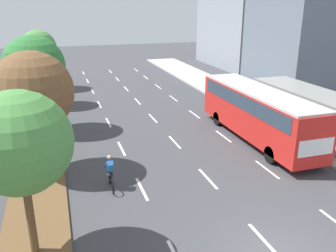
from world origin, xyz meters
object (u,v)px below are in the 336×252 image
object	(u,v)px
median_tree_nearest	(20,143)
cyclist	(110,174)
bus	(258,109)
median_tree_second	(32,92)
bus_shelter	(316,108)
median_tree_fourth	(39,62)
median_tree_third	(34,66)
median_tree_fifth	(39,48)

from	to	relation	value
median_tree_nearest	cyclist	bearing A→B (deg)	49.45
bus	median_tree_second	xyz separation A→B (m)	(-13.38, -0.79, 2.32)
bus_shelter	median_tree_second	xyz separation A→B (m)	(-17.66, -0.39, 2.52)
median_tree_nearest	median_tree_second	size ratio (longest dim) A/B	0.94
cyclist	median_tree_fourth	xyz separation A→B (m)	(-3.29, 16.43, 3.05)
cyclist	median_tree_third	distance (m)	10.90
bus	cyclist	size ratio (longest dim) A/B	6.20
median_tree_third	median_tree_nearest	bearing A→B (deg)	-90.04
median_tree_second	median_tree_third	world-z (taller)	median_tree_third
cyclist	bus	bearing A→B (deg)	19.77
median_tree_second	median_tree_fourth	size ratio (longest dim) A/B	1.15
median_tree_third	median_tree_second	bearing A→B (deg)	-88.93
bus_shelter	median_tree_third	xyz separation A→B (m)	(-17.78, 6.40, 2.74)
median_tree_second	median_tree_nearest	bearing A→B (deg)	-91.14
cyclist	median_tree_second	xyz separation A→B (m)	(-3.22, 2.86, 3.59)
bus_shelter	median_tree_nearest	distance (m)	19.34
median_tree_second	median_tree_third	distance (m)	6.79
cyclist	median_tree_fifth	world-z (taller)	median_tree_fifth
bus_shelter	median_tree_fifth	xyz separation A→B (m)	(-17.86, 19.97, 2.42)
median_tree_nearest	median_tree_third	xyz separation A→B (m)	(0.01, 13.57, 0.32)
median_tree_fourth	bus_shelter	bearing A→B (deg)	-36.64
bus_shelter	cyclist	distance (m)	14.84
bus	median_tree_nearest	size ratio (longest dim) A/B	1.91
cyclist	median_tree_second	size ratio (longest dim) A/B	0.29
cyclist	median_tree_fifth	bearing A→B (deg)	98.39
median_tree_nearest	median_tree_third	distance (m)	13.58
bus	median_tree_second	size ratio (longest dim) A/B	1.79
median_tree_nearest	median_tree_fourth	distance (m)	20.36
median_tree_second	median_tree_third	bearing A→B (deg)	91.07
bus	median_tree_fifth	bearing A→B (deg)	124.76
median_tree_nearest	median_tree_fourth	xyz separation A→B (m)	(0.06, 20.36, -0.46)
bus	bus_shelter	bearing A→B (deg)	-5.38
bus	median_tree_fifth	distance (m)	23.92
median_tree_nearest	median_tree_third	bearing A→B (deg)	89.96
median_tree_third	median_tree_fourth	size ratio (longest dim) A/B	1.19
cyclist	median_tree_second	world-z (taller)	median_tree_second
bus_shelter	median_tree_second	bearing A→B (deg)	-178.75
median_tree_fifth	median_tree_second	bearing A→B (deg)	-89.43
bus_shelter	median_tree_third	world-z (taller)	median_tree_third
median_tree_fifth	cyclist	bearing A→B (deg)	-81.61
bus_shelter	bus	size ratio (longest dim) A/B	0.94
median_tree_second	median_tree_fifth	xyz separation A→B (m)	(-0.20, 20.36, -0.10)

